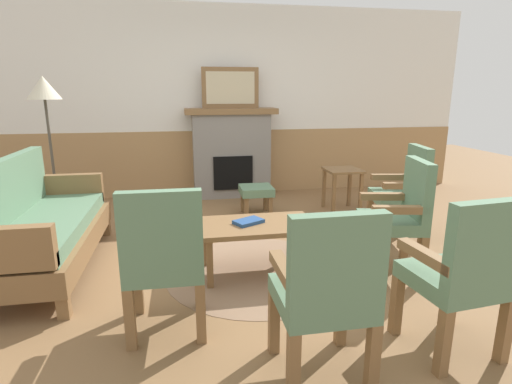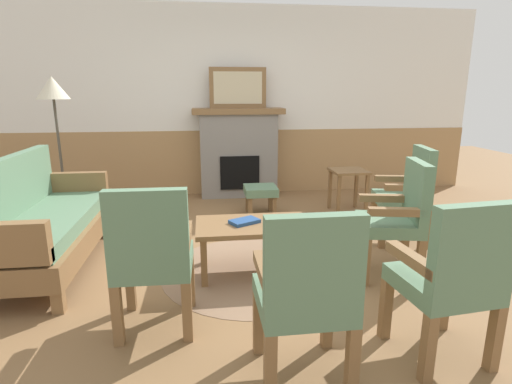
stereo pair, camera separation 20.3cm
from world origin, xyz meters
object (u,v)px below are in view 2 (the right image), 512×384
footstool (261,192)px  armchair_near_fireplace (408,191)px  couch (45,223)px  book_on_table (245,221)px  armchair_front_left (307,290)px  armchair_corner_left (452,275)px  armchair_by_window_left (399,214)px  coffee_table (253,229)px  fireplace (239,152)px  framed_picture (238,88)px  armchair_front_center (152,253)px  side_table (348,179)px  floor_lamp_by_couch (53,97)px

footstool → armchair_near_fireplace: size_ratio=0.41×
couch → book_on_table: couch is taller
armchair_front_left → armchair_corner_left: bearing=4.8°
armchair_by_window_left → armchair_corner_left: same height
book_on_table → footstool: bearing=77.4°
couch → armchair_by_window_left: bearing=-10.9°
armchair_near_fireplace → couch: bearing=-177.1°
book_on_table → coffee_table: bearing=-10.2°
armchair_corner_left → couch: bearing=148.6°
coffee_table → armchair_near_fireplace: bearing=17.9°
fireplace → framed_picture: bearing=90.0°
fireplace → coffee_table: bearing=-92.3°
armchair_front_left → armchair_corner_left: size_ratio=1.00×
armchair_front_left → armchair_corner_left: (0.84, 0.07, 0.00)m
armchair_by_window_left → armchair_front_center: (-1.91, -0.57, 0.00)m
fireplace → side_table: fireplace is taller
couch → fireplace: bearing=50.1°
armchair_front_center → armchair_by_window_left: bearing=16.7°
framed_picture → armchair_near_fireplace: framed_picture is taller
framed_picture → book_on_table: (-0.18, -2.62, -1.10)m
fireplace → side_table: bearing=-37.5°
armchair_near_fireplace → armchair_by_window_left: size_ratio=1.00×
couch → armchair_by_window_left: 3.03m
armchair_front_center → armchair_corner_left: (1.68, -0.53, 0.00)m
couch → book_on_table: 1.76m
fireplace → framed_picture: framed_picture is taller
framed_picture → couch: size_ratio=0.44×
fireplace → armchair_near_fireplace: size_ratio=1.33×
armchair_corner_left → fireplace: bearing=102.0°
book_on_table → armchair_near_fireplace: 1.80m
armchair_by_window_left → armchair_near_fireplace: bearing=57.8°
fireplace → armchair_near_fireplace: fireplace is taller
coffee_table → floor_lamp_by_couch: 2.87m
footstool → floor_lamp_by_couch: 2.62m
coffee_table → side_table: (1.42, 1.62, 0.05)m
framed_picture → armchair_near_fireplace: 2.80m
armchair_by_window_left → armchair_front_left: (-1.07, -1.17, 0.00)m
fireplace → floor_lamp_by_couch: floor_lamp_by_couch is taller
armchair_corner_left → book_on_table: bearing=127.4°
book_on_table → armchair_by_window_left: armchair_by_window_left is taller
floor_lamp_by_couch → fireplace: bearing=23.2°
armchair_front_left → framed_picture: bearing=90.0°
footstool → armchair_front_left: bearing=-93.5°
armchair_front_left → side_table: armchair_front_left is taller
armchair_by_window_left → side_table: 1.86m
couch → armchair_corner_left: bearing=-31.4°
framed_picture → armchair_near_fireplace: bearing=-53.6°
couch → armchair_by_window_left: (2.97, -0.57, 0.14)m
couch → armchair_front_center: (1.06, -1.15, 0.14)m
book_on_table → armchair_front_center: 1.04m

